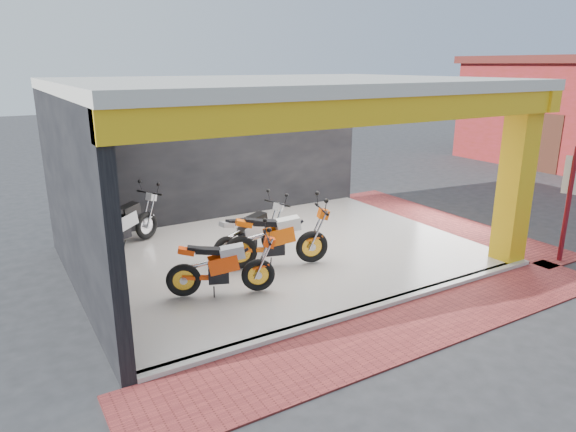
% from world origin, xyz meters
% --- Properties ---
extents(ground, '(80.00, 80.00, 0.00)m').
position_xyz_m(ground, '(0.00, 0.00, 0.00)').
color(ground, '#2D2D30').
rests_on(ground, ground).
extents(showroom_floor, '(8.00, 6.00, 0.10)m').
position_xyz_m(showroom_floor, '(0.00, 2.00, 0.05)').
color(showroom_floor, silver).
rests_on(showroom_floor, ground).
extents(showroom_ceiling, '(8.40, 6.40, 0.20)m').
position_xyz_m(showroom_ceiling, '(0.00, 2.00, 3.60)').
color(showroom_ceiling, beige).
rests_on(showroom_ceiling, corner_column).
extents(back_wall, '(8.20, 0.20, 3.50)m').
position_xyz_m(back_wall, '(0.00, 5.10, 1.75)').
color(back_wall, black).
rests_on(back_wall, ground).
extents(left_wall, '(0.20, 6.20, 3.50)m').
position_xyz_m(left_wall, '(-4.10, 2.00, 1.75)').
color(left_wall, black).
rests_on(left_wall, ground).
extents(corner_column, '(0.50, 0.50, 3.50)m').
position_xyz_m(corner_column, '(3.75, -0.75, 1.75)').
color(corner_column, gold).
rests_on(corner_column, ground).
extents(header_beam_front, '(8.40, 0.30, 0.40)m').
position_xyz_m(header_beam_front, '(0.00, -1.00, 3.30)').
color(header_beam_front, gold).
rests_on(header_beam_front, corner_column).
extents(header_beam_right, '(0.30, 6.40, 0.40)m').
position_xyz_m(header_beam_right, '(4.00, 2.00, 3.30)').
color(header_beam_right, gold).
rests_on(header_beam_right, corner_column).
extents(floor_kerb, '(8.00, 0.20, 0.10)m').
position_xyz_m(floor_kerb, '(0.00, -1.02, 0.05)').
color(floor_kerb, silver).
rests_on(floor_kerb, ground).
extents(paver_front, '(9.00, 1.40, 0.03)m').
position_xyz_m(paver_front, '(0.00, -1.80, 0.01)').
color(paver_front, '#9C3633').
rests_on(paver_front, ground).
extents(paver_right, '(1.40, 7.00, 0.03)m').
position_xyz_m(paver_right, '(4.80, 2.00, 0.01)').
color(paver_right, '#9C3633').
rests_on(paver_right, ground).
extents(signpost, '(0.13, 0.33, 2.42)m').
position_xyz_m(signpost, '(4.78, -1.28, 1.32)').
color(signpost, maroon).
rests_on(signpost, ground).
extents(moto_hero, '(2.37, 1.46, 1.36)m').
position_xyz_m(moto_hero, '(0.11, 1.07, 0.78)').
color(moto_hero, '#F75D0A').
rests_on(moto_hero, showroom_floor).
extents(moto_row_a, '(2.12, 1.39, 1.21)m').
position_xyz_m(moto_row_a, '(-1.44, 0.43, 0.71)').
color(moto_row_a, '#FF440A').
rests_on(moto_row_a, showroom_floor).
extents(moto_row_b, '(2.14, 1.25, 1.23)m').
position_xyz_m(moto_row_b, '(-0.20, 2.16, 0.71)').
color(moto_row_b, '#A9ABB1').
rests_on(moto_row_b, showroom_floor).
extents(moto_row_d, '(2.22, 1.69, 1.29)m').
position_xyz_m(moto_row_d, '(-2.32, 4.23, 0.74)').
color(moto_row_d, '#A9ACB1').
rests_on(moto_row_d, showroom_floor).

